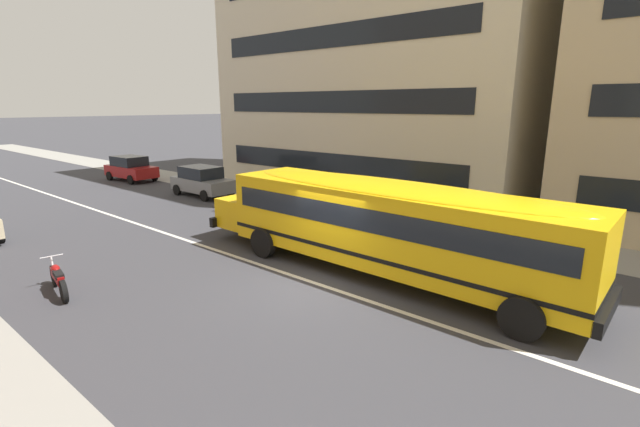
% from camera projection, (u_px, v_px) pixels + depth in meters
% --- Properties ---
extents(ground_plane, '(400.00, 400.00, 0.00)m').
position_uv_depth(ground_plane, '(316.00, 284.00, 12.70)').
color(ground_plane, '#38383D').
extents(sidewalk_far, '(120.00, 3.00, 0.01)m').
position_uv_depth(sidewalk_far, '(440.00, 226.00, 18.62)').
color(sidewalk_far, gray).
rests_on(sidewalk_far, ground_plane).
extents(lane_centreline, '(110.00, 0.16, 0.01)m').
position_uv_depth(lane_centreline, '(316.00, 283.00, 12.70)').
color(lane_centreline, silver).
rests_on(lane_centreline, ground_plane).
extents(school_bus, '(12.76, 3.09, 2.85)m').
position_uv_depth(school_bus, '(383.00, 220.00, 12.98)').
color(school_bus, yellow).
rests_on(school_bus, ground_plane).
extents(parked_car_red_under_tree, '(3.99, 2.06, 1.64)m').
position_uv_depth(parked_car_red_under_tree, '(131.00, 168.00, 29.73)').
color(parked_car_red_under_tree, maroon).
rests_on(parked_car_red_under_tree, ground_plane).
extents(parked_car_grey_mid_block, '(3.91, 1.90, 1.64)m').
position_uv_depth(parked_car_grey_mid_block, '(202.00, 181.00, 24.76)').
color(parked_car_grey_mid_block, gray).
rests_on(parked_car_grey_mid_block, ground_plane).
extents(motorcycle_near_kerb, '(1.99, 0.62, 0.94)m').
position_uv_depth(motorcycle_near_kerb, '(58.00, 279.00, 11.89)').
color(motorcycle_near_kerb, black).
rests_on(motorcycle_near_kerb, ground_plane).
extents(apartment_block_far_left, '(18.34, 12.00, 19.70)m').
position_uv_depth(apartment_block_far_left, '(393.00, 20.00, 26.33)').
color(apartment_block_far_left, beige).
rests_on(apartment_block_far_left, ground_plane).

